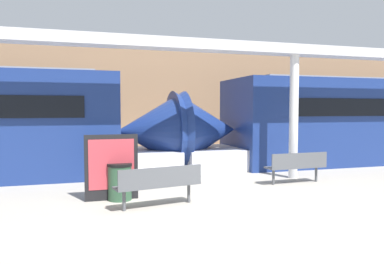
{
  "coord_description": "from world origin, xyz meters",
  "views": [
    {
      "loc": [
        -2.81,
        -7.0,
        2.02
      ],
      "look_at": [
        0.14,
        2.83,
        1.4
      ],
      "focal_mm": 35.0,
      "sensor_mm": 36.0,
      "label": 1
    }
  ],
  "objects_px": {
    "poster_board": "(112,167)",
    "support_column_near": "(294,117)",
    "bench_near": "(159,182)",
    "bench_far": "(297,165)",
    "trash_bin": "(120,182)"
  },
  "relations": [
    {
      "from": "poster_board",
      "to": "support_column_near",
      "type": "height_order",
      "value": "support_column_near"
    },
    {
      "from": "bench_near",
      "to": "poster_board",
      "type": "xyz_separation_m",
      "value": [
        -0.89,
        0.93,
        0.22
      ]
    },
    {
      "from": "bench_far",
      "to": "poster_board",
      "type": "bearing_deg",
      "value": -177.51
    },
    {
      "from": "bench_near",
      "to": "poster_board",
      "type": "height_order",
      "value": "poster_board"
    },
    {
      "from": "poster_board",
      "to": "bench_near",
      "type": "bearing_deg",
      "value": -46.41
    },
    {
      "from": "bench_far",
      "to": "poster_board",
      "type": "height_order",
      "value": "poster_board"
    },
    {
      "from": "bench_near",
      "to": "support_column_near",
      "type": "bearing_deg",
      "value": 14.54
    },
    {
      "from": "bench_far",
      "to": "poster_board",
      "type": "distance_m",
      "value": 5.0
    },
    {
      "from": "support_column_near",
      "to": "trash_bin",
      "type": "bearing_deg",
      "value": -166.3
    },
    {
      "from": "poster_board",
      "to": "trash_bin",
      "type": "bearing_deg",
      "value": -14.61
    },
    {
      "from": "bench_far",
      "to": "trash_bin",
      "type": "xyz_separation_m",
      "value": [
        -4.8,
        -0.47,
        -0.1
      ]
    },
    {
      "from": "support_column_near",
      "to": "bench_far",
      "type": "bearing_deg",
      "value": -114.71
    },
    {
      "from": "trash_bin",
      "to": "support_column_near",
      "type": "distance_m",
      "value": 5.5
    },
    {
      "from": "bench_far",
      "to": "support_column_near",
      "type": "distance_m",
      "value": 1.55
    },
    {
      "from": "trash_bin",
      "to": "poster_board",
      "type": "height_order",
      "value": "poster_board"
    }
  ]
}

